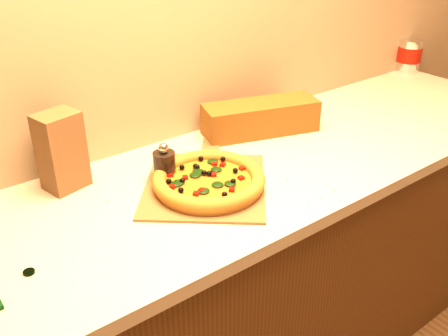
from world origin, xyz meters
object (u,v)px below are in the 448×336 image
pizza_peel (205,182)px  coffee_canister (409,55)px  pizza (209,180)px  rolling_pin (258,111)px  pepper_grinder (164,166)px

pizza_peel → coffee_canister: size_ratio=3.45×
pizza → coffee_canister: bearing=12.8°
pizza_peel → rolling_pin: (0.46, 0.29, 0.02)m
pepper_grinder → pizza: bearing=-56.9°
pizza_peel → pizza: pizza is taller
rolling_pin → coffee_canister: size_ratio=2.36×
coffee_canister → pizza: bearing=-167.2°
rolling_pin → pizza: bearing=-145.3°
pizza_peel → pizza: (-0.01, -0.03, 0.03)m
pizza → coffee_canister: size_ratio=2.12×
pizza_peel → pepper_grinder: (-0.09, 0.09, 0.05)m
pepper_grinder → rolling_pin: bearing=20.8°
pizza_peel → rolling_pin: size_ratio=1.46×
pizza_peel → pepper_grinder: bearing=175.1°
pizza → rolling_pin: pizza is taller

